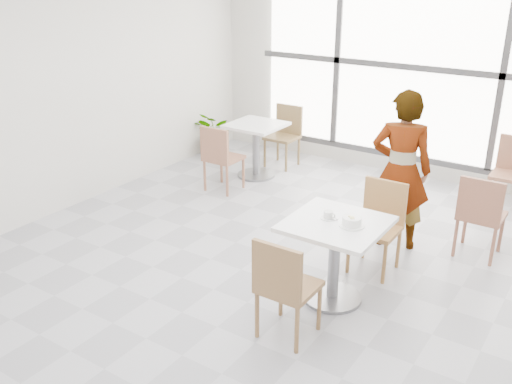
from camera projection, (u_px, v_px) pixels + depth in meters
The scene contains 15 objects.
floor at pixel (274, 281), 5.32m from camera, with size 7.00×7.00×0.00m, color #9E9EA5.
wall_back at pixel (416, 66), 7.45m from camera, with size 6.00×6.00×0.00m, color silver.
wall_left at pixel (46, 86), 6.30m from camera, with size 7.00×7.00×0.00m, color silver.
window at pixel (414, 67), 7.40m from camera, with size 4.60×0.07×2.52m.
main_table at pixel (335, 246), 4.84m from camera, with size 0.80×0.80×0.75m.
chair_near at pixel (284, 283), 4.32m from camera, with size 0.42×0.42×0.87m.
chair_far at pixel (379, 220), 5.38m from camera, with size 0.42×0.42×0.87m.
oatmeal_bowl at pixel (352, 221), 4.67m from camera, with size 0.21×0.21×0.09m.
coffee_cup at pixel (329, 215), 4.81m from camera, with size 0.16×0.13×0.07m.
person at pixel (401, 171), 5.70m from camera, with size 0.60×0.40×1.65m, color black.
bg_table_left at pixel (256, 142), 7.75m from camera, with size 0.70×0.70×0.75m.
bg_chair_left_near at pixel (220, 155), 7.22m from camera, with size 0.42×0.42×0.87m.
bg_chair_left_far at pixel (285, 131), 8.20m from camera, with size 0.42×0.42×0.87m.
bg_chair_right_near at pixel (481, 212), 5.56m from camera, with size 0.42×0.42×0.87m.
plant_left at pixel (216, 134), 8.63m from camera, with size 0.62×0.53×0.68m, color #5E8847.
Camera 1 is at (2.42, -3.93, 2.77)m, focal length 39.80 mm.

